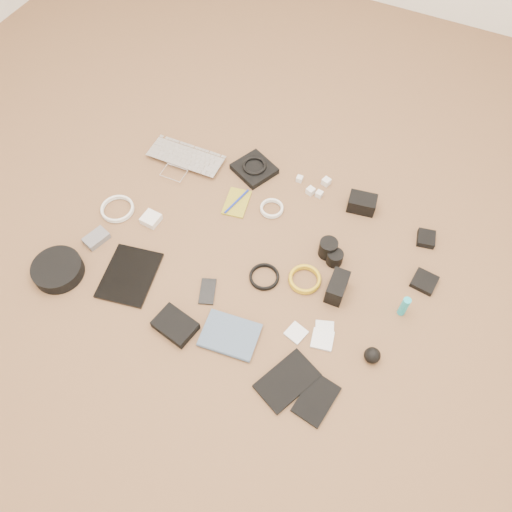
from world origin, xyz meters
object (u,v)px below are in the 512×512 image
at_px(dslr_camera, 362,203).
at_px(paperback, 223,354).
at_px(phone, 208,291).
at_px(headphone_case, 58,270).
at_px(tablet, 130,275).
at_px(laptop, 181,165).

height_order(dslr_camera, paperback, dslr_camera).
height_order(phone, paperback, paperback).
bearing_deg(headphone_case, tablet, 23.60).
xyz_separation_m(laptop, paperback, (0.60, -0.72, -0.00)).
xyz_separation_m(dslr_camera, phone, (-0.40, -0.66, -0.03)).
bearing_deg(laptop, headphone_case, -103.97).
bearing_deg(paperback, headphone_case, 81.25).
distance_m(laptop, dslr_camera, 0.84).
relative_size(headphone_case, paperback, 0.96).
xyz_separation_m(dslr_camera, tablet, (-0.71, -0.73, -0.03)).
xyz_separation_m(laptop, tablet, (0.11, -0.59, -0.01)).
relative_size(laptop, paperback, 1.71).
xyz_separation_m(phone, headphone_case, (-0.57, -0.19, 0.02)).
distance_m(tablet, phone, 0.32).
height_order(laptop, tablet, laptop).
relative_size(tablet, headphone_case, 1.29).
relative_size(dslr_camera, headphone_case, 0.59).
bearing_deg(dslr_camera, tablet, -144.45).
xyz_separation_m(laptop, phone, (0.43, -0.52, -0.01)).
xyz_separation_m(tablet, phone, (0.31, 0.07, -0.00)).
bearing_deg(headphone_case, phone, 18.02).
relative_size(phone, paperback, 0.55).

